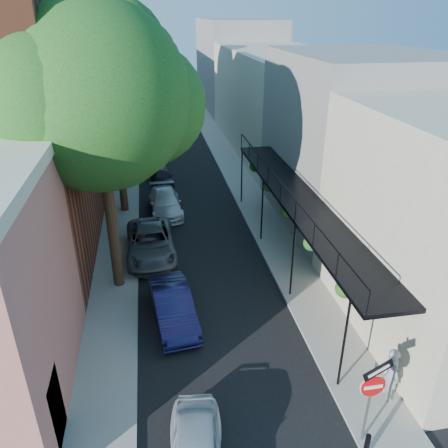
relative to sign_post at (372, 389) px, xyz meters
name	(u,v)px	position (x,y,z in m)	size (l,w,h in m)	color
road_surface	(175,151)	(-3.16, 29.03, -2.03)	(6.00, 64.00, 0.01)	black
sidewalk_left	(127,153)	(-7.16, 29.03, -1.98)	(2.00, 64.00, 0.12)	gray
sidewalk_right	(221,148)	(0.84, 29.03, -1.98)	(2.00, 64.00, 0.12)	gray
buildings_left	(48,98)	(-12.46, 27.79, 2.90)	(10.10, 59.10, 12.00)	#C27463
buildings_right	(281,96)	(5.83, 28.51, 2.39)	(9.80, 55.00, 10.00)	beige
sign_post	(372,389)	(0.00, 0.00, 0.00)	(0.89, 0.17, 2.99)	#595B60
bollard	(367,446)	(-0.16, -0.47, -1.52)	(0.14, 0.14, 0.80)	black
oak_near	(109,100)	(-6.53, 9.29, 5.84)	(7.48, 6.80, 11.42)	#322314
oak_mid	(120,89)	(-6.58, 17.26, 5.02)	(6.60, 6.00, 10.20)	#322314
oak_far	(124,51)	(-6.51, 26.30, 6.22)	(7.70, 7.00, 11.90)	#322314
parked_car_b	(173,306)	(-4.80, 6.27, -1.37)	(1.41, 4.05, 1.33)	#151441
parked_car_c	(151,243)	(-5.51, 11.49, -1.35)	(2.28, 4.95, 1.38)	#595C61
parked_car_d	(165,203)	(-4.56, 16.43, -1.41)	(1.76, 4.33, 1.26)	silver
parked_car_e	(162,177)	(-4.57, 21.21, -1.47)	(1.34, 3.34, 1.14)	black
parked_car_f	(150,154)	(-5.23, 26.43, -1.37)	(1.41, 4.05, 1.33)	gray
parked_car_g	(143,137)	(-5.76, 31.78, -1.37)	(2.20, 4.77, 1.32)	#98A3AB
pedestrian	(392,373)	(1.44, 1.32, -1.00)	(0.67, 0.44, 1.82)	gray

